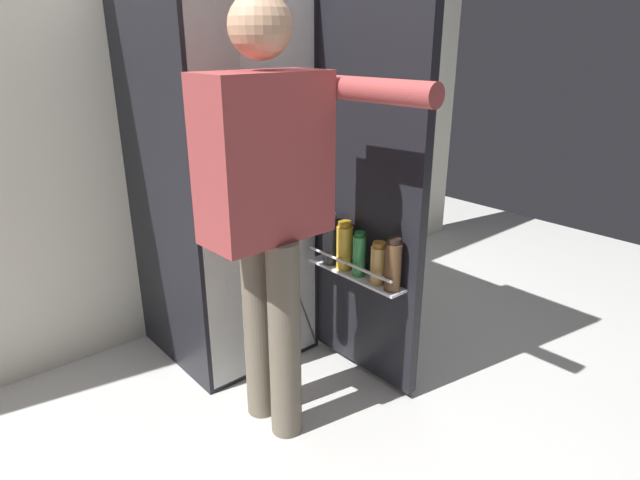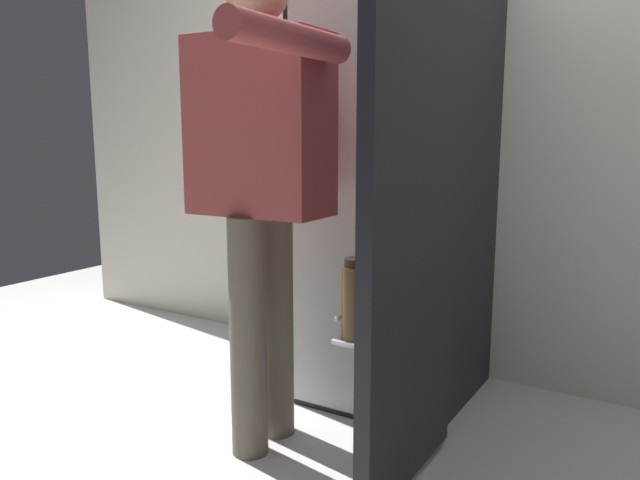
{
  "view_description": "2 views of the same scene",
  "coord_description": "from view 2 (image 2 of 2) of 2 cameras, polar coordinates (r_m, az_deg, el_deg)",
  "views": [
    {
      "loc": [
        -1.21,
        -1.52,
        1.44
      ],
      "look_at": [
        0.09,
        -0.02,
        0.7
      ],
      "focal_mm": 29.98,
      "sensor_mm": 36.0,
      "label": 1
    },
    {
      "loc": [
        1.01,
        -1.63,
        1.05
      ],
      "look_at": [
        0.01,
        -0.02,
        0.72
      ],
      "focal_mm": 34.46,
      "sensor_mm": 36.0,
      "label": 2
    }
  ],
  "objects": [
    {
      "name": "ground_plane",
      "position": [
        2.19,
        -0.02,
        -18.82
      ],
      "size": [
        6.1,
        6.1,
        0.0
      ],
      "primitive_type": "plane",
      "color": "silver"
    },
    {
      "name": "kitchen_wall",
      "position": [
        2.78,
        10.63,
        13.34
      ],
      "size": [
        4.4,
        0.1,
        2.45
      ],
      "primitive_type": "cube",
      "color": "silver",
      "rests_on": "ground_plane"
    },
    {
      "name": "refrigerator",
      "position": [
        2.39,
        7.16,
        4.88
      ],
      "size": [
        0.66,
        1.24,
        1.69
      ],
      "color": "black",
      "rests_on": "ground_plane"
    },
    {
      "name": "person",
      "position": [
        1.98,
        -5.38,
        6.98
      ],
      "size": [
        0.55,
        0.75,
        1.59
      ],
      "color": "#665B4C",
      "rests_on": "ground_plane"
    }
  ]
}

